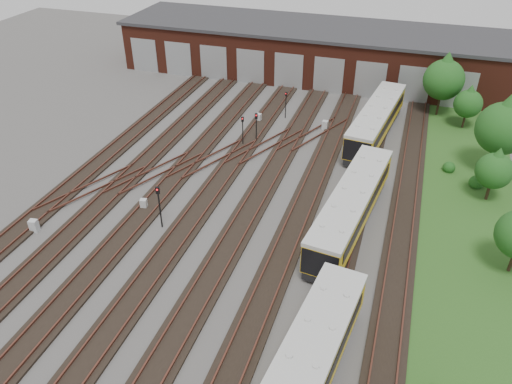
% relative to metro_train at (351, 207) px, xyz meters
% --- Properties ---
extents(ground, '(120.00, 120.00, 0.00)m').
position_rel_metro_train_xyz_m(ground, '(-10.00, -7.51, -1.90)').
color(ground, '#454340').
rests_on(ground, ground).
extents(track_network, '(30.40, 70.00, 0.33)m').
position_rel_metro_train_xyz_m(track_network, '(-10.17, -6.92, -1.79)').
color(track_network, black).
rests_on(track_network, ground).
extents(maintenance_shed, '(51.00, 12.50, 6.35)m').
position_rel_metro_train_xyz_m(maintenance_shed, '(-10.01, 32.46, 1.31)').
color(maintenance_shed, '#522014').
rests_on(maintenance_shed, ground).
extents(grass_verge, '(8.00, 55.00, 0.05)m').
position_rel_metro_train_xyz_m(grass_verge, '(9.00, 2.49, -1.87)').
color(grass_verge, '#244F1A').
rests_on(grass_verge, ground).
extents(metro_train, '(4.48, 47.01, 3.06)m').
position_rel_metro_train_xyz_m(metro_train, '(0.00, 0.00, 0.00)').
color(metro_train, black).
rests_on(metro_train, ground).
extents(signal_mast_0, '(0.28, 0.27, 3.10)m').
position_rel_metro_train_xyz_m(signal_mast_0, '(-12.33, 10.23, 0.09)').
color(signal_mast_0, black).
rests_on(signal_mast_0, ground).
extents(signal_mast_1, '(0.32, 0.30, 3.69)m').
position_rel_metro_train_xyz_m(signal_mast_1, '(-13.81, -4.51, 0.46)').
color(signal_mast_1, black).
rests_on(signal_mast_1, ground).
extents(signal_mast_2, '(0.25, 0.24, 3.01)m').
position_rel_metro_train_xyz_m(signal_mast_2, '(-9.99, 17.84, 0.02)').
color(signal_mast_2, black).
rests_on(signal_mast_2, ground).
extents(signal_mast_3, '(0.32, 0.30, 3.14)m').
position_rel_metro_train_xyz_m(signal_mast_3, '(-11.27, 11.32, 0.14)').
color(signal_mast_3, black).
rests_on(signal_mast_3, ground).
extents(relay_cabinet_0, '(0.67, 0.58, 1.01)m').
position_rel_metro_train_xyz_m(relay_cabinet_0, '(-22.85, -8.01, -1.39)').
color(relay_cabinet_0, '#B8BCBE').
rests_on(relay_cabinet_0, ground).
extents(relay_cabinet_1, '(0.62, 0.55, 0.90)m').
position_rel_metro_train_xyz_m(relay_cabinet_1, '(-12.53, 16.04, -1.45)').
color(relay_cabinet_1, '#B8BCBE').
rests_on(relay_cabinet_1, ground).
extents(relay_cabinet_2, '(0.61, 0.54, 0.88)m').
position_rel_metro_train_xyz_m(relay_cabinet_2, '(-16.36, -2.70, -1.46)').
color(relay_cabinet_2, '#B8BCBE').
rests_on(relay_cabinet_2, ground).
extents(relay_cabinet_3, '(0.73, 0.65, 1.04)m').
position_rel_metro_train_xyz_m(relay_cabinet_3, '(-0.55, 13.91, -1.37)').
color(relay_cabinet_3, '#B8BCBE').
rests_on(relay_cabinet_3, ground).
extents(relay_cabinet_4, '(0.64, 0.55, 0.98)m').
position_rel_metro_train_xyz_m(relay_cabinet_4, '(-5.24, 16.34, -1.41)').
color(relay_cabinet_4, '#B8BCBE').
rests_on(relay_cabinet_4, ground).
extents(tree_0, '(4.36, 4.36, 7.23)m').
position_rel_metro_train_xyz_m(tree_0, '(6.00, 23.92, 2.75)').
color(tree_0, black).
rests_on(tree_0, ground).
extents(tree_1, '(2.91, 2.91, 4.83)m').
position_rel_metro_train_xyz_m(tree_1, '(8.71, 21.31, 1.21)').
color(tree_1, black).
rests_on(tree_1, ground).
extents(tree_2, '(4.64, 4.64, 7.68)m').
position_rel_metro_train_xyz_m(tree_2, '(10.99, 12.42, 3.04)').
color(tree_2, black).
rests_on(tree_2, ground).
extents(tree_3, '(2.97, 2.97, 4.92)m').
position_rel_metro_train_xyz_m(tree_3, '(10.35, 7.41, 1.27)').
color(tree_3, black).
rests_on(tree_3, ground).
extents(bush_1, '(1.11, 1.11, 1.11)m').
position_rel_metro_train_xyz_m(bush_1, '(7.32, 11.29, -1.34)').
color(bush_1, '#194B15').
rests_on(bush_1, ground).
extents(bush_2, '(1.26, 1.26, 1.26)m').
position_rel_metro_train_xyz_m(bush_2, '(9.59, 9.24, -1.26)').
color(bush_2, '#194B15').
rests_on(bush_2, ground).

